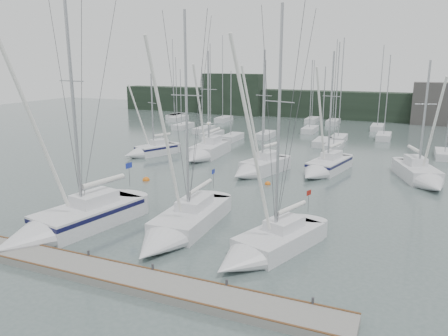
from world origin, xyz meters
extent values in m
plane|color=#4B5C5A|center=(0.00, 0.00, 0.00)|extent=(160.00, 160.00, 0.00)
cube|color=slate|center=(0.00, -5.00, 0.20)|extent=(24.00, 2.00, 0.40)
cube|color=black|center=(0.00, 62.00, 2.50)|extent=(90.00, 4.00, 5.00)
cube|color=black|center=(-20.00, 60.00, 4.00)|extent=(12.00, 3.00, 8.00)
cube|color=#413E3C|center=(18.00, 60.00, 3.50)|extent=(10.00, 3.00, 7.00)
cube|color=silver|center=(1.06, 53.85, 0.35)|extent=(1.80, 4.50, 0.90)
cylinder|color=#9D9FA4|center=(1.06, 53.35, 7.32)|extent=(0.12, 0.12, 13.03)
cube|color=silver|center=(4.85, 32.23, 0.35)|extent=(1.80, 4.50, 0.90)
cylinder|color=#9D9FA4|center=(4.85, 31.73, 6.69)|extent=(0.12, 0.12, 11.78)
cube|color=silver|center=(-0.73, 44.10, 0.35)|extent=(1.80, 4.50, 0.90)
cylinder|color=#9D9FA4|center=(-0.73, 43.60, 5.70)|extent=(0.12, 0.12, 9.80)
cube|color=silver|center=(16.88, 32.28, 0.35)|extent=(1.80, 4.50, 0.90)
cube|color=silver|center=(8.44, 50.43, 0.35)|extent=(1.80, 4.50, 0.90)
cylinder|color=#9D9FA4|center=(8.44, 49.93, 6.79)|extent=(0.12, 0.12, 11.97)
cube|color=silver|center=(-15.38, 37.69, 0.35)|extent=(1.80, 4.50, 0.90)
cylinder|color=#9D9FA4|center=(-15.38, 37.19, 5.22)|extent=(0.12, 0.12, 8.84)
cube|color=silver|center=(-12.41, 34.21, 0.35)|extent=(1.80, 4.50, 0.90)
cylinder|color=#9D9FA4|center=(-12.41, 33.71, 6.76)|extent=(0.12, 0.12, 11.92)
cube|color=silver|center=(9.90, 42.13, 0.35)|extent=(1.80, 4.50, 0.90)
cylinder|color=#9D9FA4|center=(9.90, 41.63, 6.02)|extent=(0.12, 0.12, 10.44)
cube|color=silver|center=(-20.04, 39.70, 0.35)|extent=(1.80, 4.50, 0.90)
cylinder|color=#9D9FA4|center=(-20.04, 39.20, 5.01)|extent=(0.12, 0.12, 8.41)
cube|color=silver|center=(-27.19, 50.04, 0.35)|extent=(1.80, 4.50, 0.90)
cylinder|color=#9D9FA4|center=(-27.19, 49.54, 6.77)|extent=(0.12, 0.12, 11.94)
cube|color=silver|center=(-5.37, 36.69, 0.35)|extent=(1.80, 4.50, 0.90)
cylinder|color=#9D9FA4|center=(-5.37, 36.19, 5.69)|extent=(0.12, 0.12, 9.79)
cube|color=silver|center=(-27.44, 50.48, 0.35)|extent=(1.80, 4.50, 0.90)
cylinder|color=#9D9FA4|center=(-27.44, 49.98, 7.52)|extent=(0.12, 0.12, 13.45)
cube|color=silver|center=(-8.95, 33.19, 0.35)|extent=(1.80, 4.50, 0.90)
cylinder|color=#9D9FA4|center=(-8.95, 32.69, 5.01)|extent=(0.12, 0.12, 8.42)
cube|color=silver|center=(4.49, 37.82, 0.35)|extent=(1.80, 4.50, 0.90)
cylinder|color=#9D9FA4|center=(4.49, 37.32, 7.06)|extent=(0.12, 0.12, 12.53)
cube|color=silver|center=(-25.27, 47.62, 0.35)|extent=(1.80, 4.50, 0.90)
cylinder|color=#9D9FA4|center=(-25.27, 47.12, 5.94)|extent=(0.12, 0.12, 10.27)
cube|color=silver|center=(-2.77, 55.15, 0.35)|extent=(1.80, 4.50, 0.90)
cylinder|color=#9D9FA4|center=(-2.77, 54.65, 5.69)|extent=(0.12, 0.12, 9.78)
cube|color=silver|center=(-17.49, 50.13, 0.35)|extent=(1.80, 4.50, 0.90)
cylinder|color=#9D9FA4|center=(-17.49, 49.63, 7.75)|extent=(0.12, 0.12, 13.90)
cube|color=silver|center=(3.01, 34.32, 0.35)|extent=(1.80, 4.50, 0.90)
cylinder|color=#9D9FA4|center=(3.01, 33.82, 5.30)|extent=(0.12, 0.12, 9.00)
cube|color=silver|center=(-5.66, 0.35, 0.49)|extent=(4.50, 7.46, 1.65)
cone|color=silver|center=(-6.64, -4.52, 0.49)|extent=(3.71, 3.56, 3.19)
cube|color=silver|center=(-5.55, 0.89, 1.70)|extent=(2.27, 3.08, 0.77)
cylinder|color=#9D9FA4|center=(-5.76, -0.13, 8.00)|extent=(0.20, 0.20, 13.36)
cylinder|color=white|center=(-5.38, 1.72, 2.69)|extent=(0.97, 3.40, 0.31)
cube|color=#0E0E34|center=(-5.66, 0.35, 1.04)|extent=(4.52, 7.48, 0.27)
cube|color=navy|center=(-4.93, 3.98, 3.30)|extent=(0.14, 0.59, 0.40)
cube|color=silver|center=(0.48, 3.14, 0.41)|extent=(3.15, 7.12, 1.36)
cone|color=silver|center=(0.67, -1.87, 0.41)|extent=(3.01, 3.11, 2.90)
cube|color=silver|center=(0.47, 3.59, 1.40)|extent=(1.70, 2.86, 0.63)
cylinder|color=#9D9FA4|center=(0.50, 2.64, 7.24)|extent=(0.16, 0.16, 12.31)
cylinder|color=white|center=(0.43, 4.54, 2.22)|extent=(0.38, 3.44, 0.25)
cube|color=navy|center=(0.35, 6.83, 2.72)|extent=(0.04, 0.49, 0.33)
cube|color=silver|center=(6.81, 1.83, 0.40)|extent=(4.35, 6.15, 1.32)
cone|color=silver|center=(5.48, -1.94, 0.40)|extent=(3.29, 3.14, 2.64)
cube|color=silver|center=(6.95, 2.24, 1.37)|extent=(2.11, 2.59, 0.62)
cylinder|color=#9D9FA4|center=(6.68, 1.45, 7.19)|extent=(0.16, 0.16, 12.27)
cylinder|color=white|center=(7.18, 2.88, 2.16)|extent=(1.14, 2.66, 0.25)
cube|color=maroon|center=(7.79, 4.63, 2.64)|extent=(0.18, 0.46, 0.32)
cube|color=silver|center=(-13.51, 21.23, 0.40)|extent=(3.87, 5.01, 1.35)
cone|color=silver|center=(-14.81, 18.30, 0.40)|extent=(2.83, 2.67, 2.24)
cube|color=silver|center=(-13.33, 21.64, 1.39)|extent=(1.86, 2.14, 0.63)
cylinder|color=#9D9FA4|center=(-13.64, 20.94, 5.10)|extent=(0.16, 0.16, 8.05)
cylinder|color=white|center=(-13.14, 22.05, 2.20)|extent=(1.12, 2.10, 0.25)
cube|color=#0E0E34|center=(-13.51, 21.23, 0.85)|extent=(3.90, 5.04, 0.22)
cube|color=silver|center=(-7.61, 23.33, 0.49)|extent=(3.03, 6.35, 1.65)
cone|color=silver|center=(-7.41, 18.89, 0.49)|extent=(2.86, 2.79, 2.75)
cube|color=silver|center=(-7.64, 23.88, 1.70)|extent=(1.62, 2.56, 0.77)
cylinder|color=#9D9FA4|center=(-7.59, 22.89, 6.43)|extent=(0.20, 0.20, 10.22)
cylinder|color=white|center=(-7.67, 24.58, 2.69)|extent=(0.45, 3.05, 0.31)
cube|color=silver|center=(0.51, 18.28, 0.47)|extent=(3.83, 5.49, 1.56)
cone|color=silver|center=(-0.51, 14.87, 0.47)|extent=(3.01, 2.77, 2.50)
cube|color=silver|center=(0.66, 18.78, 1.61)|extent=(1.89, 2.31, 0.73)
cylinder|color=#9D9FA4|center=(0.41, 17.94, 6.36)|extent=(0.19, 0.19, 10.22)
cylinder|color=white|center=(0.80, 19.23, 2.55)|extent=(0.98, 2.42, 0.29)
cube|color=silver|center=(6.18, 21.28, 0.44)|extent=(3.70, 6.21, 1.46)
cone|color=silver|center=(5.30, 17.22, 0.44)|extent=(2.99, 2.97, 2.52)
cube|color=silver|center=(6.28, 21.75, 1.50)|extent=(1.85, 2.57, 0.68)
cylinder|color=#9D9FA4|center=(6.09, 20.87, 6.26)|extent=(0.17, 0.17, 10.19)
cylinder|color=white|center=(6.43, 22.41, 2.38)|extent=(0.87, 2.83, 0.27)
cube|color=#0E0E34|center=(6.18, 21.28, 0.92)|extent=(3.72, 6.24, 0.24)
cube|color=silver|center=(14.04, 21.37, 0.47)|extent=(4.37, 6.25, 1.57)
cone|color=silver|center=(15.41, 17.53, 0.47)|extent=(3.28, 3.18, 2.61)
cube|color=silver|center=(13.86, 21.86, 1.62)|extent=(2.12, 2.63, 0.73)
cylinder|color=#9D9FA4|center=(14.18, 20.98, 5.91)|extent=(0.19, 0.19, 9.31)
cylinder|color=white|center=(13.66, 22.44, 2.56)|extent=(1.21, 2.72, 0.29)
sphere|color=#D26112|center=(2.14, 14.29, 0.00)|extent=(0.54, 0.54, 0.54)
sphere|color=#D26112|center=(-8.35, 11.17, 0.00)|extent=(0.65, 0.65, 0.65)
ellipsoid|color=white|center=(3.12, 0.25, 7.22)|extent=(0.33, 0.45, 0.18)
cube|color=gray|center=(2.88, 0.16, 7.24)|extent=(0.43, 0.26, 0.10)
cube|color=gray|center=(3.36, 0.34, 7.24)|extent=(0.43, 0.26, 0.10)
camera|label=1|loc=(13.12, -20.90, 10.52)|focal=35.00mm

